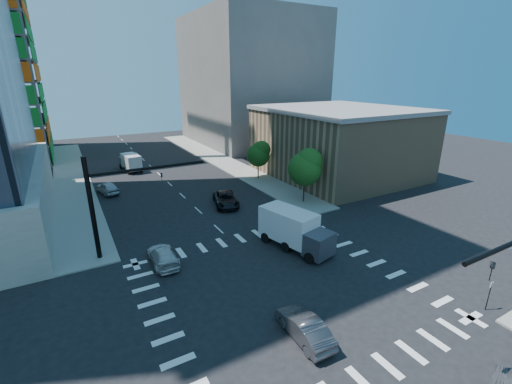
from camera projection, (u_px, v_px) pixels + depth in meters
ground at (282, 288)px, 25.86m from camera, size 160.00×160.00×0.00m
road_markings at (282, 288)px, 25.85m from camera, size 20.00×20.00×0.01m
sidewalk_ne at (220, 160)px, 64.61m from camera, size 5.00×60.00×0.15m
sidewalk_nw at (72, 179)px, 52.97m from camera, size 5.00×60.00×0.15m
commercial_building at (338, 142)px, 53.90m from camera, size 20.50×22.50×10.60m
bg_building_ne at (249, 81)px, 79.21m from camera, size 24.00×30.00×28.00m
signal_mast_nw at (110, 197)px, 28.90m from camera, size 10.20×0.40×9.00m
tree_south at (306, 167)px, 41.67m from camera, size 4.16×4.16×6.82m
tree_north at (259, 153)px, 51.93m from camera, size 3.54×3.52×5.78m
no_parking_sign at (490, 293)px, 22.97m from camera, size 0.30×0.06×2.20m
car_nb_far at (226, 199)px, 42.05m from camera, size 4.05×6.23×1.60m
car_sb_near at (163, 256)px, 29.05m from camera, size 2.13×4.97×1.43m
car_sb_mid at (108, 188)px, 46.30m from camera, size 2.86×5.02×1.61m
car_sb_cross at (304, 327)px, 20.72m from camera, size 1.77×4.60×1.50m
box_truck_near at (297, 233)px, 31.28m from camera, size 4.30×7.10×3.47m
box_truck_far at (130, 163)px, 57.38m from camera, size 2.95×5.70×2.87m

